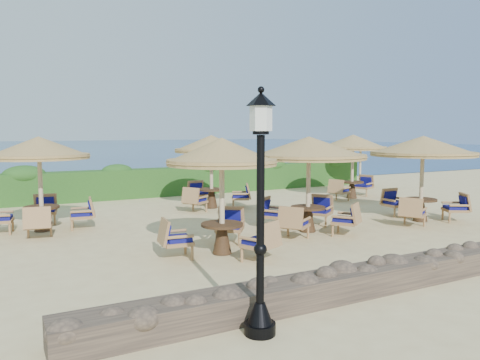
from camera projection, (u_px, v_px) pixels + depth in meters
ground at (283, 220)px, 14.68m from camera, size 120.00×120.00×0.00m
sea at (50, 148)px, 76.33m from camera, size 160.00×160.00×0.00m
hedge at (196, 180)px, 20.96m from camera, size 18.00×0.90×1.20m
stone_wall at (455, 263)px, 9.20m from camera, size 15.00×0.65×0.44m
lamp_post at (260, 224)px, 6.31m from camera, size 0.44×0.44×3.31m
extra_parasol at (361, 144)px, 22.64m from camera, size 2.30×2.30×2.41m
cafe_set_0 at (222, 174)px, 10.52m from camera, size 2.69×2.76×2.65m
cafe_set_1 at (309, 164)px, 12.86m from camera, size 3.17×3.17×2.65m
cafe_set_2 at (423, 158)px, 14.37m from camera, size 3.19×3.19×2.65m
cafe_set_3 at (40, 167)px, 12.93m from camera, size 2.88×2.88×2.65m
cafe_set_4 at (211, 157)px, 16.87m from camera, size 2.77×2.75×2.65m
cafe_set_5 at (353, 150)px, 19.33m from camera, size 2.86×2.74×2.65m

